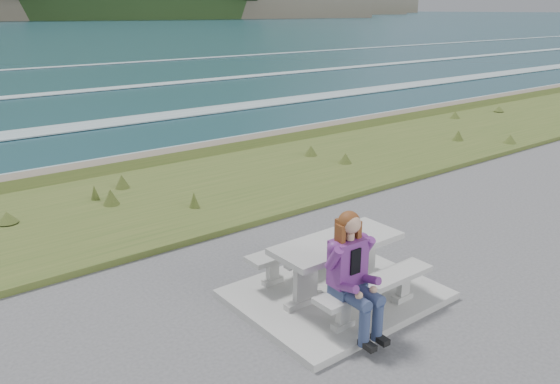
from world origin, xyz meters
The scene contains 8 objects.
concrete_slab centered at (0.00, 0.00, 0.05)m, with size 2.60×2.10×0.10m, color #A4A49F.
picnic_table centered at (0.00, 0.00, 0.68)m, with size 1.80×0.75×0.75m.
bench_landward centered at (0.00, -0.70, 0.45)m, with size 1.80×0.35×0.45m.
bench_seaward centered at (0.00, 0.70, 0.45)m, with size 1.80×0.35×0.45m.
grass_verge centered at (0.00, 5.00, 0.00)m, with size 160.00×4.50×0.22m, color #3B531F.
shore_drop centered at (0.00, 7.90, 0.00)m, with size 160.00×0.80×2.20m, color #6A634F.
headland_range centered at (190.38, 398.36, 9.92)m, with size 729.83×363.95×191.89m.
seated_woman centered at (-0.49, -0.84, 0.64)m, with size 0.44×0.76×1.47m.
Camera 1 is at (-4.60, -4.73, 3.73)m, focal length 35.00 mm.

